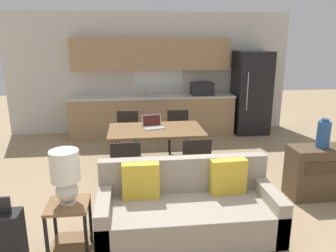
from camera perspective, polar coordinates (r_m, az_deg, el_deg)
name	(u,v)px	position (r m, az deg, el deg)	size (l,w,h in m)	color
ground_plane	(182,252)	(3.66, 2.51, -21.00)	(20.00, 20.00, 0.00)	#9E8460
wall_back	(151,73)	(7.59, -2.99, 9.14)	(6.40, 0.07, 2.70)	silver
kitchen_counter	(153,98)	(7.37, -2.65, 4.96)	(3.67, 0.65, 2.15)	tan
refrigerator	(251,93)	(7.74, 14.25, 5.64)	(0.76, 0.75, 1.86)	black
dining_table	(156,133)	(5.26, -2.13, -1.15)	(1.50, 0.92, 0.74)	brown
couch	(187,209)	(3.68, 3.36, -14.28)	(1.90, 0.80, 0.86)	#3D2D1E
side_table	(69,221)	(3.56, -16.84, -15.53)	(0.41, 0.41, 0.57)	brown
table_lamp	(65,174)	(3.36, -17.43, -7.94)	(0.28, 0.28, 0.55)	silver
credenza	(321,172)	(5.03, 25.12, -7.22)	(0.91, 0.42, 0.72)	brown
vase	(324,134)	(4.84, 25.46, -1.29)	(0.17, 0.17, 0.40)	#234C84
dining_chair_near_left	(126,165)	(4.55, -7.34, -6.68)	(0.43, 0.43, 0.83)	black
dining_chair_far_left	(127,131)	(6.12, -7.17, -0.89)	(0.48, 0.48, 0.83)	black
dining_chair_far_right	(178,130)	(6.16, 1.78, -0.68)	(0.45, 0.45, 0.83)	black
dining_chair_near_right	(195,161)	(4.66, 4.66, -6.08)	(0.43, 0.43, 0.83)	black
laptop	(153,124)	(5.33, -2.68, 0.27)	(0.37, 0.32, 0.20)	#B7BABC
suitcase	(4,242)	(3.60, -26.72, -17.54)	(0.36, 0.22, 0.77)	black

